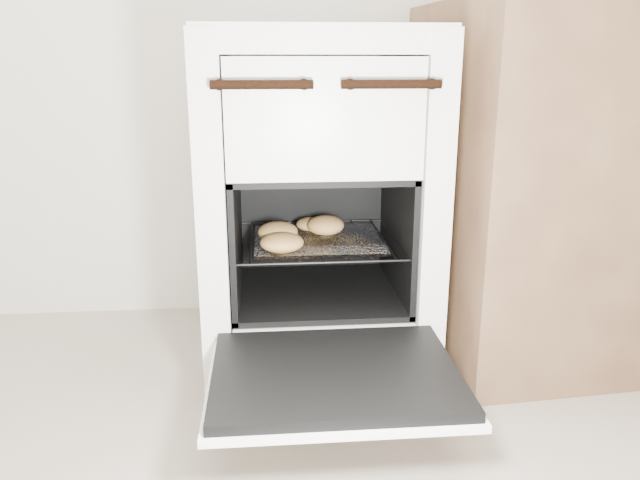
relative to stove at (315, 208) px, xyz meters
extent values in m
cube|color=white|center=(0.00, 0.01, 0.01)|extent=(0.55, 0.58, 0.84)
cylinder|color=black|center=(-0.13, -0.29, 0.32)|extent=(0.20, 0.02, 0.02)
cylinder|color=black|center=(0.13, -0.29, 0.32)|extent=(0.20, 0.02, 0.02)
cube|color=black|center=(0.00, -0.46, -0.22)|extent=(0.47, 0.36, 0.02)
cube|color=white|center=(0.00, -0.46, -0.24)|extent=(0.49, 0.38, 0.01)
cylinder|color=black|center=(-0.20, -0.06, -0.07)|extent=(0.01, 0.38, 0.01)
cylinder|color=black|center=(0.20, -0.06, -0.07)|extent=(0.01, 0.38, 0.01)
cylinder|color=black|center=(0.00, -0.24, -0.07)|extent=(0.39, 0.01, 0.01)
cylinder|color=black|center=(0.00, 0.12, -0.07)|extent=(0.39, 0.01, 0.01)
cylinder|color=black|center=(-0.16, -0.06, -0.07)|extent=(0.01, 0.36, 0.01)
cylinder|color=black|center=(-0.11, -0.06, -0.07)|extent=(0.01, 0.36, 0.01)
cylinder|color=black|center=(-0.05, -0.06, -0.07)|extent=(0.01, 0.36, 0.01)
cylinder|color=black|center=(0.00, -0.06, -0.07)|extent=(0.01, 0.36, 0.01)
cylinder|color=black|center=(0.05, -0.06, -0.07)|extent=(0.01, 0.36, 0.01)
cylinder|color=black|center=(0.11, -0.06, -0.07)|extent=(0.01, 0.36, 0.01)
cylinder|color=black|center=(0.16, -0.06, -0.07)|extent=(0.01, 0.36, 0.01)
cube|color=silver|center=(0.00, -0.08, -0.06)|extent=(0.31, 0.27, 0.01)
ellipsoid|color=tan|center=(-0.09, -0.18, -0.04)|extent=(0.12, 0.12, 0.04)
ellipsoid|color=tan|center=(-0.10, -0.09, -0.03)|extent=(0.13, 0.13, 0.05)
ellipsoid|color=tan|center=(-0.01, 0.00, -0.04)|extent=(0.10, 0.10, 0.03)
ellipsoid|color=tan|center=(0.02, -0.04, -0.03)|extent=(0.13, 0.13, 0.05)
cube|color=brown|center=(0.77, 0.04, 0.05)|extent=(0.96, 0.68, 0.91)
camera|label=1|loc=(-0.12, -1.54, 0.37)|focal=35.00mm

